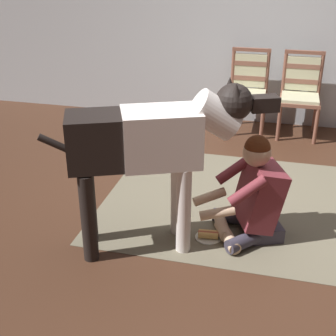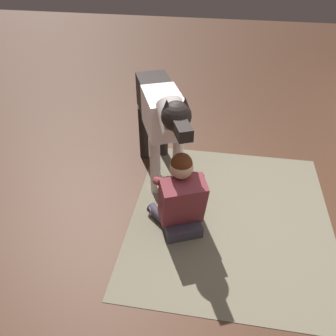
{
  "view_description": "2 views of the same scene",
  "coord_description": "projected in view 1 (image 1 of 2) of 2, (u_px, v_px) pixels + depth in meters",
  "views": [
    {
      "loc": [
        0.2,
        -3.46,
        2.08
      ],
      "look_at": [
        -0.55,
        -0.48,
        0.61
      ],
      "focal_mm": 49.8,
      "sensor_mm": 36.0,
      "label": 1
    },
    {
      "loc": [
        2.47,
        0.01,
        2.51
      ],
      "look_at": [
        -0.08,
        -0.42,
        0.57
      ],
      "focal_mm": 37.19,
      "sensor_mm": 36.0,
      "label": 2
    }
  ],
  "objects": [
    {
      "name": "area_rug",
      "position": [
        233.0,
        201.0,
        4.18
      ],
      "size": [
        2.26,
        1.97,
        0.01
      ],
      "primitive_type": "cube",
      "color": "#6B6450",
      "rests_on": "ground"
    },
    {
      "name": "hot_dog_on_plate",
      "position": [
        208.0,
        235.0,
        3.65
      ],
      "size": [
        0.21,
        0.21,
        0.06
      ],
      "color": "white",
      "rests_on": "ground"
    },
    {
      "name": "dining_chair_left_of_pair",
      "position": [
        248.0,
        87.0,
        5.61
      ],
      "size": [
        0.47,
        0.47,
        0.98
      ],
      "color": "brown",
      "rests_on": "ground"
    },
    {
      "name": "ground_plane",
      "position": [
        245.0,
        216.0,
        3.96
      ],
      "size": [
        15.97,
        15.97,
        0.0
      ],
      "primitive_type": "plane",
      "color": "#43281A"
    },
    {
      "name": "dining_chair_right_of_pair",
      "position": [
        301.0,
        90.0,
        5.48
      ],
      "size": [
        0.46,
        0.47,
        0.98
      ],
      "color": "brown",
      "rests_on": "ground"
    },
    {
      "name": "person_sitting_on_floor",
      "position": [
        253.0,
        196.0,
        3.56
      ],
      "size": [
        0.74,
        0.62,
        0.84
      ],
      "color": "#393443",
      "rests_on": "ground"
    },
    {
      "name": "large_dog",
      "position": [
        153.0,
        144.0,
        3.25
      ],
      "size": [
        1.57,
        0.78,
        1.26
      ],
      "color": "silver",
      "rests_on": "ground"
    },
    {
      "name": "back_wall",
      "position": [
        273.0,
        18.0,
        5.56
      ],
      "size": [
        9.23,
        0.1,
        2.6
      ],
      "primitive_type": "cube",
      "color": "#B1B6BB",
      "rests_on": "ground"
    }
  ]
}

